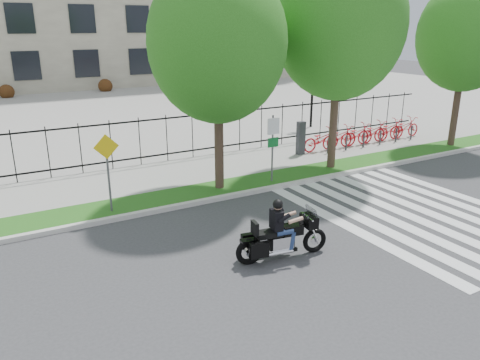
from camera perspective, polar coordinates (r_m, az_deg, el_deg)
ground at (r=13.01m, az=6.40°, el=-7.93°), size 120.00×120.00×0.00m
curb at (r=16.18m, az=-2.14°, el=-2.15°), size 60.00×0.20×0.15m
grass_verge at (r=16.89m, az=-3.48°, el=-1.27°), size 60.00×1.50×0.15m
sidewalk at (r=19.06m, az=-6.84°, el=0.92°), size 60.00×3.50×0.15m
plaza at (r=35.51m, az=-18.24°, el=8.19°), size 80.00×34.00×0.10m
crosswalk_stripes at (r=16.13m, az=20.45°, el=-3.68°), size 5.70×8.00×0.01m
iron_fence at (r=20.35m, az=-8.91°, el=5.08°), size 30.00×0.06×2.00m
lamp_post_right at (r=27.41m, az=8.91°, el=12.81°), size 1.06×0.70×4.25m
street_tree_1 at (r=16.08m, az=-2.76°, el=16.37°), size 4.66×4.66×7.73m
street_tree_2 at (r=19.02m, az=12.06°, el=18.10°), size 5.02×5.02×8.53m
street_tree_3 at (r=24.74m, az=25.87°, el=15.54°), size 4.44×4.44×7.70m
bike_share_station at (r=23.94m, az=14.90°, el=5.52°), size 7.89×0.89×1.50m
sign_pole_regulatory at (r=17.25m, az=4.03°, el=4.90°), size 0.50×0.09×2.50m
sign_pole_warning at (r=14.86m, az=-15.86°, el=2.04°), size 0.78×0.09×2.49m
motorcycle_rider at (r=12.05m, az=5.16°, el=-6.65°), size 2.54×0.94×1.97m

